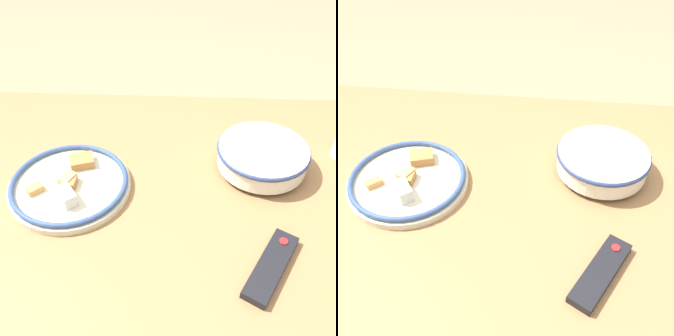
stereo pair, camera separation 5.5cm
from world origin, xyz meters
TOP-DOWN VIEW (x-y plane):
  - ground_plane at (0.00, 0.00)m, footprint 8.00×8.00m
  - dining_table at (0.00, 0.00)m, footprint 1.54×0.92m
  - noodle_bowl at (-0.22, -0.09)m, footprint 0.25×0.25m
  - food_plate at (0.28, 0.01)m, footprint 0.32×0.32m
  - tv_remote at (-0.20, 0.24)m, footprint 0.15×0.20m

SIDE VIEW (x-z plane):
  - ground_plane at x=0.00m, z-range 0.00..0.00m
  - dining_table at x=0.00m, z-range 0.30..1.05m
  - tv_remote at x=-0.20m, z-range 0.75..0.78m
  - food_plate at x=0.28m, z-range 0.74..0.80m
  - noodle_bowl at x=-0.22m, z-range 0.76..0.83m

